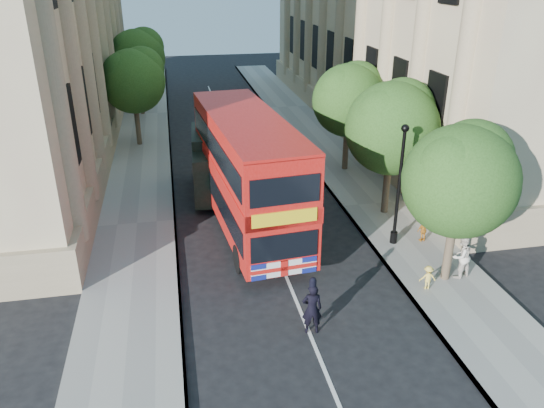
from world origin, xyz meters
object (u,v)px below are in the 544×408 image
lamp_post (399,191)px  woman_pedestrian (461,256)px  double_decker_bus (247,169)px  box_van (216,166)px  police_constable (312,309)px

lamp_post → woman_pedestrian: (1.34, -3.00, -1.52)m
double_decker_bus → woman_pedestrian: double_decker_bus is taller
double_decker_bus → woman_pedestrian: size_ratio=6.28×
lamp_post → woman_pedestrian: bearing=-65.9°
lamp_post → box_van: (-6.81, 7.00, -0.97)m
police_constable → woman_pedestrian: 6.58m
double_decker_bus → police_constable: double_decker_bus is taller
double_decker_bus → police_constable: size_ratio=6.12×
double_decker_bus → woman_pedestrian: bearing=-45.5°
double_decker_bus → police_constable: (0.82, -8.00, -1.85)m
police_constable → woman_pedestrian: woman_pedestrian is taller
lamp_post → box_van: lamp_post is taller
lamp_post → double_decker_bus: lamp_post is taller
lamp_post → police_constable: size_ratio=2.88×
double_decker_bus → box_van: bearing=99.5°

